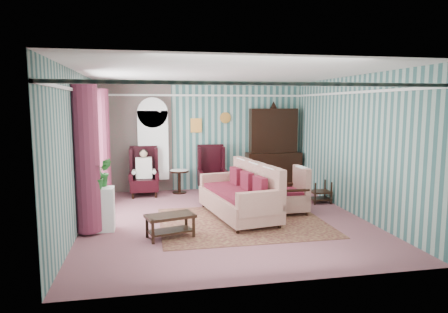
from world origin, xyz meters
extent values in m
plane|color=#98585F|center=(0.00, 0.00, 0.00)|extent=(6.00, 6.00, 0.00)
cube|color=#35625F|center=(0.00, 3.00, 1.45)|extent=(5.50, 0.02, 2.90)
cube|color=#35625F|center=(0.00, -3.00, 1.45)|extent=(5.50, 0.02, 2.90)
cube|color=#35625F|center=(-2.75, 0.00, 1.45)|extent=(0.02, 6.00, 2.90)
cube|color=#35625F|center=(2.75, 0.00, 1.45)|extent=(0.02, 6.00, 2.90)
cube|color=white|center=(0.00, 0.00, 2.90)|extent=(5.50, 6.00, 0.02)
cube|color=#8D4853|center=(-1.80, 2.99, 1.45)|extent=(1.90, 0.01, 2.90)
cube|color=white|center=(0.00, 0.00, 2.55)|extent=(5.50, 6.00, 0.05)
cube|color=white|center=(-2.72, 0.60, 1.55)|extent=(0.04, 1.50, 1.90)
cylinder|color=brown|center=(-2.55, -0.45, 1.35)|extent=(0.44, 0.44, 2.60)
cylinder|color=brown|center=(-2.55, 1.65, 1.35)|extent=(0.44, 0.44, 2.60)
cube|color=#C47A34|center=(-0.20, 2.97, 1.75)|extent=(0.30, 0.03, 0.38)
cube|color=silver|center=(-1.35, 2.84, 1.12)|extent=(0.80, 0.28, 2.24)
cube|color=black|center=(1.90, 2.72, 1.18)|extent=(1.50, 0.56, 2.36)
cube|color=black|center=(-1.60, 2.45, 0.62)|extent=(0.76, 0.80, 1.25)
cube|color=black|center=(0.15, 2.45, 0.62)|extent=(0.76, 0.80, 1.25)
cylinder|color=black|center=(-0.70, 2.60, 0.30)|extent=(0.50, 0.50, 0.60)
cube|color=black|center=(2.47, 0.90, 0.27)|extent=(0.45, 0.38, 0.54)
cube|color=white|center=(-2.40, -0.30, 0.40)|extent=(0.55, 0.35, 0.80)
cube|color=#431616|center=(0.30, -0.30, 0.01)|extent=(3.20, 2.60, 0.01)
cube|color=beige|center=(0.30, 0.09, 0.48)|extent=(1.32, 2.39, 0.96)
cube|color=beige|center=(1.41, 0.20, 0.44)|extent=(0.91, 0.83, 0.87)
cube|color=black|center=(-1.14, -0.94, 0.20)|extent=(0.91, 0.65, 0.41)
imported|color=#16491B|center=(-2.40, -0.43, 1.03)|extent=(0.46, 0.41, 0.46)
imported|color=#204E18|center=(-2.30, -0.15, 1.06)|extent=(0.34, 0.30, 0.52)
imported|color=#205B1C|center=(-2.45, -0.28, 1.00)|extent=(0.24, 0.24, 0.40)
camera|label=1|loc=(-1.50, -7.70, 2.29)|focal=32.00mm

